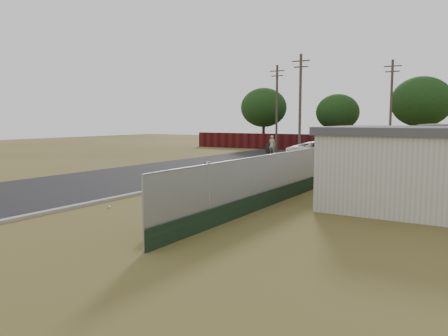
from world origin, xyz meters
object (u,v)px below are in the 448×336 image
Objects in this scene: fire_hydrant at (157,219)px; mailbox at (208,166)px; trash_bin at (269,148)px; pickup_truck at (322,151)px; pedestrian at (272,145)px.

mailbox reaches higher than fire_hydrant.
mailbox is 1.15× the size of trash_bin.
pedestrian is at bearing 43.42° from pickup_truck.
fire_hydrant is at bearing 176.88° from pickup_truck.
pickup_truck is at bearing -37.26° from trash_bin.
trash_bin is (-6.24, 20.59, -0.37)m from mailbox.
pickup_truck is 9.45m from trash_bin.
trash_bin is at bearing 109.84° from fire_hydrant.
mailbox is 0.59× the size of pedestrian.
mailbox is 14.93m from pickup_truck.
mailbox reaches higher than trash_bin.
pickup_truck is at bearing 85.09° from mailbox.
trash_bin is at bearing 41.68° from pickup_truck.
mailbox is 21.52m from trash_bin.
fire_hydrant is 0.83× the size of mailbox.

